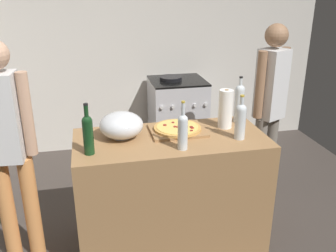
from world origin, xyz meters
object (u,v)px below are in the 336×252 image
Objects in this scene: wine_bottle_green at (239,102)px; person_in_red at (269,104)px; paper_towel_roll at (226,109)px; wine_bottle_dark at (88,133)px; wine_bottle_clear at (183,130)px; stove at (177,117)px; pizza at (177,128)px; wine_bottle_amber at (241,120)px; person_in_stripes at (8,143)px; mixing_bowl at (121,125)px.

wine_bottle_green is 0.23× the size of person_in_red.
wine_bottle_dark reaches higher than paper_towel_roll.
wine_bottle_clear is 0.36× the size of stove.
pizza is 0.32m from wine_bottle_clear.
person_in_stripes is at bearing 172.91° from wine_bottle_amber.
wine_bottle_dark is at bearing -178.39° from wine_bottle_amber.
pizza is 1.09× the size of wine_bottle_amber.
wine_bottle_clear is at bearing -144.75° from person_in_red.
person_in_red reaches higher than mixing_bowl.
paper_towel_roll is at bearing 14.24° from wine_bottle_dark.
wine_bottle_amber is 1.59m from person_in_stripes.
wine_bottle_amber is at bearing -28.23° from pizza.
stove is at bearing 44.60° from person_in_stripes.
mixing_bowl is 0.19× the size of person_in_stripes.
wine_bottle_amber reaches higher than pizza.
mixing_bowl is 0.95m from wine_bottle_green.
wine_bottle_dark is at bearing -159.27° from pizza.
paper_towel_roll is at bearing 37.43° from wine_bottle_clear.
person_in_stripes reaches higher than paper_towel_roll.
wine_bottle_dark reaches higher than wine_bottle_clear.
pizza is at bearing 20.73° from wine_bottle_dark.
person_in_red reaches higher than wine_bottle_green.
wine_bottle_amber reaches higher than mixing_bowl.
wine_bottle_amber is 0.87× the size of wine_bottle_green.
wine_bottle_clear is 1.04× the size of wine_bottle_amber.
wine_bottle_dark is 0.59m from person_in_stripes.
pizza is 0.37× the size of stove.
wine_bottle_green is at bearing -83.69° from stove.
wine_bottle_green reaches higher than wine_bottle_clear.
person_in_stripes is (-1.54, -1.52, 0.47)m from stove.
mixing_bowl is 1.04× the size of paper_towel_roll.
wine_bottle_green is at bearing 16.67° from wine_bottle_dark.
wine_bottle_dark is at bearing -22.98° from person_in_stripes.
paper_towel_roll is 0.89× the size of wine_bottle_clear.
mixing_bowl is 1.79m from stove.
wine_bottle_green is (0.15, 0.09, 0.02)m from paper_towel_roll.
mixing_bowl is 0.79m from paper_towel_roll.
person_in_stripes is at bearing -179.10° from pizza.
paper_towel_roll is at bearing 2.68° from mixing_bowl.
paper_towel_roll is 0.52m from wine_bottle_clear.
pizza is 1.13× the size of mixing_bowl.
wine_bottle_dark is (-0.61, 0.06, 0.01)m from wine_bottle_clear.
wine_bottle_dark is at bearing -163.33° from wine_bottle_green.
person_in_red is (0.41, 0.28, -0.13)m from wine_bottle_green.
stove is (-0.15, 1.40, -0.61)m from wine_bottle_green.
stove is at bearing 90.33° from paper_towel_roll.
wine_bottle_dark is 1.70m from person_in_red.
mixing_bowl is at bearing -163.25° from person_in_red.
wine_bottle_clear is at bearing -5.43° from wine_bottle_dark.
wine_bottle_clear is 1.18m from person_in_stripes.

